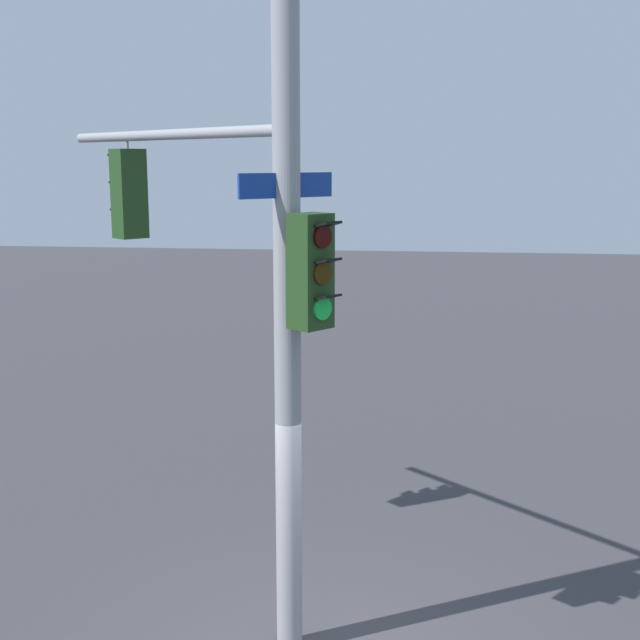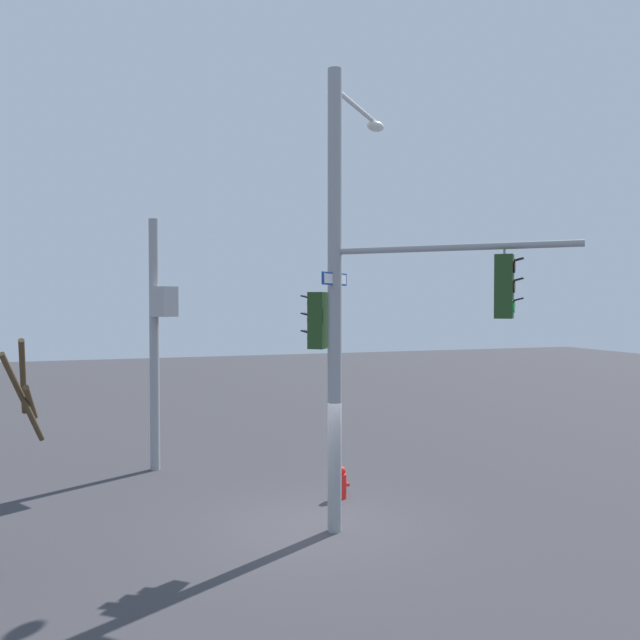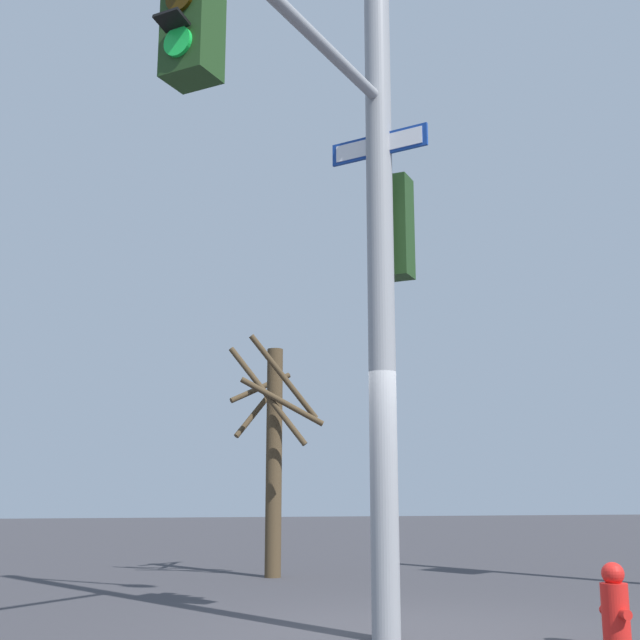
# 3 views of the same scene
# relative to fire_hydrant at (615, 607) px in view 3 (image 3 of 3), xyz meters

# --- Properties ---
(ground_plane) EXTENTS (80.00, 80.00, 0.00)m
(ground_plane) POSITION_rel_fire_hydrant_xyz_m (1.20, 1.55, -0.34)
(ground_plane) COLOR #39383D
(main_signal_pole_assembly) EXTENTS (3.90, 5.18, 8.87)m
(main_signal_pole_assembly) POSITION_rel_fire_hydrant_xyz_m (0.40, 2.07, 4.40)
(main_signal_pole_assembly) COLOR gray
(main_signal_pole_assembly) RESTS_ON ground
(fire_hydrant) EXTENTS (0.38, 0.24, 0.73)m
(fire_hydrant) POSITION_rel_fire_hydrant_xyz_m (0.00, 0.00, 0.00)
(fire_hydrant) COLOR red
(fire_hydrant) RESTS_ON ground
(bare_tree_behind_pole) EXTENTS (1.59, 1.54, 3.87)m
(bare_tree_behind_pole) POSITION_rel_fire_hydrant_xyz_m (6.80, 1.87, 1.74)
(bare_tree_behind_pole) COLOR #483824
(bare_tree_behind_pole) RESTS_ON ground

